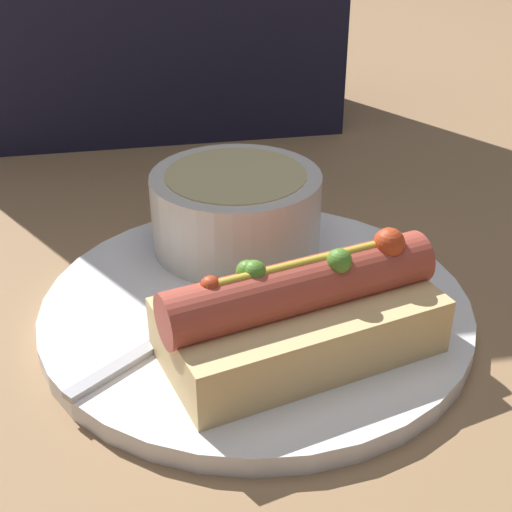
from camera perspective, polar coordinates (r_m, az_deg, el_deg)
ground_plane at (r=0.44m, az=-0.00°, el=-4.89°), size 4.00×4.00×0.00m
dinner_plate at (r=0.44m, az=-0.00°, el=-4.22°), size 0.26×0.26×0.01m
hot_dog at (r=0.38m, az=3.55°, el=-4.59°), size 0.16×0.11×0.06m
soup_bowl at (r=0.48m, az=-1.27°, el=4.02°), size 0.12×0.12×0.05m
spoon at (r=0.44m, az=-1.33°, el=-2.87°), size 0.15×0.12×0.01m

